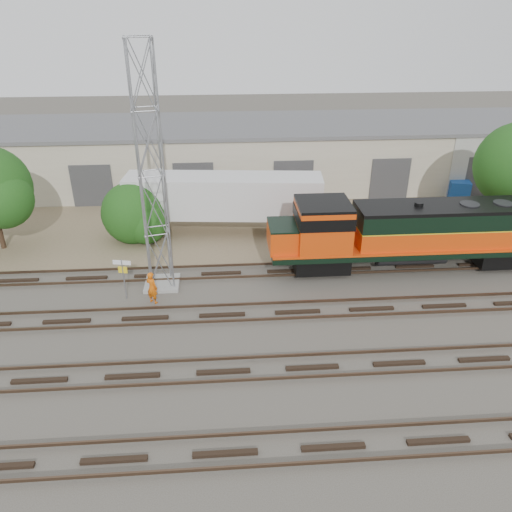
{
  "coord_description": "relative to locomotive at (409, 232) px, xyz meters",
  "views": [
    {
      "loc": [
        -3.81,
        -20.41,
        14.84
      ],
      "look_at": [
        -2.03,
        4.0,
        2.2
      ],
      "focal_mm": 35.0,
      "sensor_mm": 36.0,
      "label": 1
    }
  ],
  "objects": [
    {
      "name": "ground",
      "position": [
        -7.33,
        -6.0,
        -2.41
      ],
      "size": [
        140.0,
        140.0,
        0.0
      ],
      "primitive_type": "plane",
      "color": "#47423A",
      "rests_on": "ground"
    },
    {
      "name": "dirt_strip",
      "position": [
        -7.33,
        9.0,
        -2.4
      ],
      "size": [
        80.0,
        16.0,
        0.02
      ],
      "primitive_type": "cube",
      "color": "#726047",
      "rests_on": "ground"
    },
    {
      "name": "tracks",
      "position": [
        -7.33,
        -9.0,
        -2.33
      ],
      "size": [
        80.0,
        20.4,
        0.28
      ],
      "color": "black",
      "rests_on": "ground"
    },
    {
      "name": "warehouse",
      "position": [
        -7.29,
        16.98,
        0.25
      ],
      "size": [
        58.4,
        10.4,
        5.3
      ],
      "color": "beige",
      "rests_on": "ground"
    },
    {
      "name": "locomotive",
      "position": [
        0.0,
        0.0,
        0.0
      ],
      "size": [
        17.47,
        3.06,
        4.2
      ],
      "color": "black",
      "rests_on": "tracks"
    },
    {
      "name": "signal_tower",
      "position": [
        -14.77,
        -1.01,
        4.1
      ],
      "size": [
        1.97,
        1.97,
        13.31
      ],
      "rotation": [
        0.0,
        0.0,
        0.23
      ],
      "color": "gray",
      "rests_on": "ground"
    },
    {
      "name": "sign_post",
      "position": [
        -16.62,
        -2.37,
        -0.71
      ],
      "size": [
        0.98,
        0.24,
        2.43
      ],
      "color": "gray",
      "rests_on": "ground"
    },
    {
      "name": "worker",
      "position": [
        -15.08,
        -2.87,
        -1.47
      ],
      "size": [
        0.82,
        0.76,
        1.88
      ],
      "primitive_type": "imported",
      "rotation": [
        0.0,
        0.0,
        2.54
      ],
      "color": "#D95B0C",
      "rests_on": "ground"
    },
    {
      "name": "semi_trailer",
      "position": [
        -10.68,
        6.16,
        0.2
      ],
      "size": [
        13.66,
        3.93,
        4.14
      ],
      "rotation": [
        0.0,
        0.0,
        -0.09
      ],
      "color": "silver",
      "rests_on": "ground"
    },
    {
      "name": "dumpster_blue",
      "position": [
        8.53,
        11.58,
        -1.66
      ],
      "size": [
        1.91,
        1.83,
        1.5
      ],
      "primitive_type": "cube",
      "rotation": [
        0.0,
        0.0,
        -0.23
      ],
      "color": "navy",
      "rests_on": "ground"
    },
    {
      "name": "tree_mid",
      "position": [
        -16.98,
        5.43,
        -0.63
      ],
      "size": [
        4.48,
        4.27,
        4.27
      ],
      "color": "#382619",
      "rests_on": "ground"
    }
  ]
}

